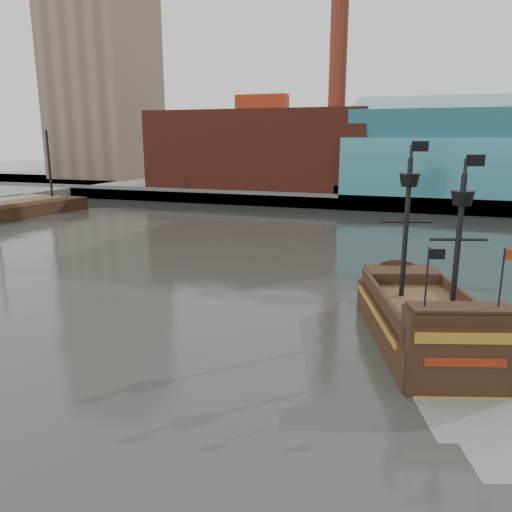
% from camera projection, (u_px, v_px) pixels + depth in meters
% --- Properties ---
extents(ground, '(400.00, 400.00, 0.00)m').
position_uv_depth(ground, '(226.00, 370.00, 26.35)').
color(ground, '#262924').
rests_on(ground, ground).
extents(promenade_far, '(220.00, 60.00, 2.00)m').
position_uv_depth(promenade_far, '(384.00, 188.00, 110.72)').
color(promenade_far, slate).
rests_on(promenade_far, ground).
extents(seawall, '(220.00, 1.00, 2.60)m').
position_uv_depth(seawall, '(368.00, 203.00, 83.53)').
color(seawall, '#4C4C49').
rests_on(seawall, ground).
extents(skyline, '(149.00, 45.00, 62.00)m').
position_uv_depth(skyline, '(415.00, 71.00, 96.79)').
color(skyline, brown).
rests_on(skyline, promenade_far).
extents(pirate_ship, '(9.85, 17.60, 12.63)m').
position_uv_depth(pirate_ship, '(423.00, 325.00, 29.50)').
color(pirate_ship, black).
rests_on(pirate_ship, ground).
extents(docked_vessel, '(6.68, 22.30, 14.94)m').
position_uv_depth(docked_vessel, '(26.00, 210.00, 77.96)').
color(docked_vessel, black).
rests_on(docked_vessel, ground).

